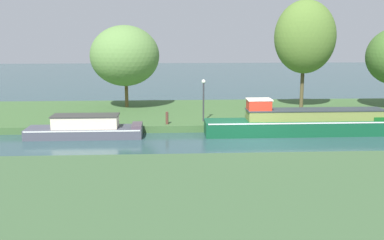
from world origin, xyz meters
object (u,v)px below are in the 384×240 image
Objects in this scene: slate_narrowboat at (86,128)px; lamp_post at (204,95)px; mooring_post_near at (167,118)px; willow_tree_centre at (305,37)px; willow_tree_left at (125,56)px; forest_barge at (301,123)px; mooring_post_far at (247,119)px.

lamp_post reaches higher than slate_narrowboat.
slate_narrowboat is 8.63× the size of mooring_post_near.
lamp_post is (-7.31, -4.24, -3.34)m from willow_tree_centre.
lamp_post is at bearing 20.48° from mooring_post_near.
willow_tree_left reaches higher than lamp_post.
lamp_post is (6.68, 2.17, 1.52)m from slate_narrowboat.
forest_barge is at bearing -106.91° from willow_tree_centre.
willow_tree_centre is 10.21× the size of mooring_post_near.
willow_tree_centre reaches higher than willow_tree_left.
slate_narrowboat is (-12.04, -0.00, -0.19)m from forest_barge.
willow_tree_centre is at bearing 73.09° from forest_barge.
mooring_post_near reaches higher than mooring_post_far.
willow_tree_centre is (1.95, 6.41, 4.67)m from forest_barge.
mooring_post_far is (-2.84, 1.35, -0.01)m from forest_barge.
willow_tree_centre is at bearing 24.62° from slate_narrowboat.
lamp_post is 4.54× the size of mooring_post_far.
willow_tree_centre is 2.95× the size of lamp_post.
forest_barge is at bearing 0.00° from slate_narrowboat.
forest_barge reaches higher than mooring_post_near.
willow_tree_left is at bearing 142.73° from mooring_post_far.
slate_narrowboat is 1.09× the size of willow_tree_left.
mooring_post_near is (-7.56, 1.35, 0.08)m from forest_barge.
slate_narrowboat reaches higher than mooring_post_far.
lamp_post reaches higher than forest_barge.
forest_barge is at bearing -22.04° from lamp_post.
forest_barge is 1.80× the size of willow_tree_left.
forest_barge is 4.12× the size of lamp_post.
mooring_post_near is at bearing -151.97° from willow_tree_centre.
slate_narrowboat is 8.13m from willow_tree_left.
mooring_post_near is (2.88, -5.78, -3.31)m from willow_tree_left.
willow_tree_centre is (12.38, -0.72, 1.28)m from willow_tree_left.
willow_tree_left is 10.35× the size of mooring_post_far.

